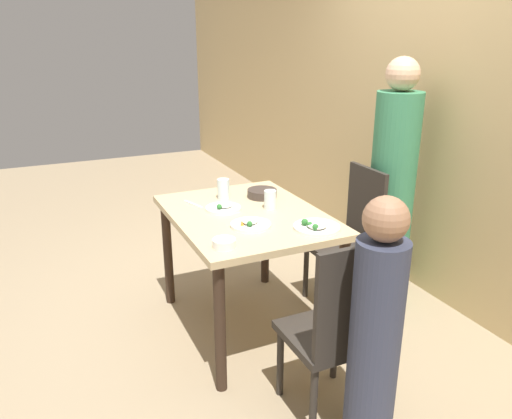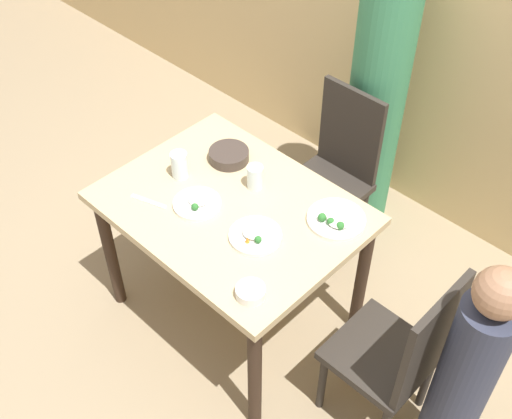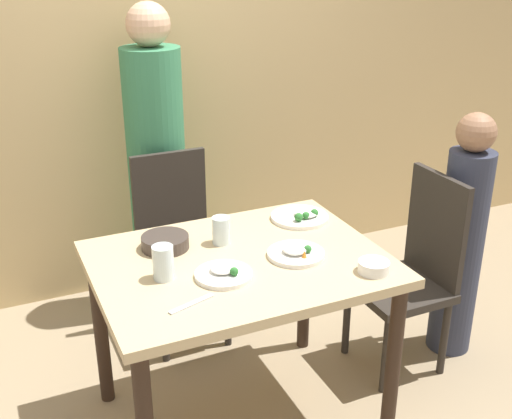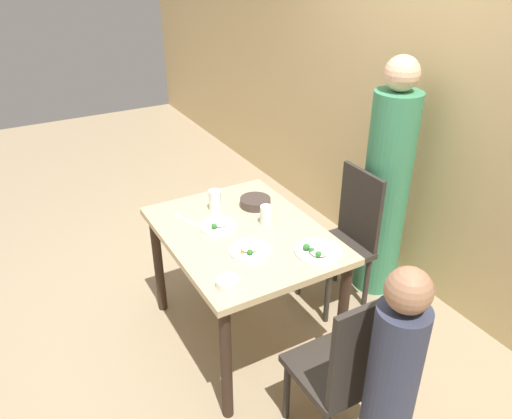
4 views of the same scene
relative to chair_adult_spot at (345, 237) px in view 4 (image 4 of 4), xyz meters
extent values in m
plane|color=#998466|center=(0.01, -0.77, -0.50)|extent=(10.00, 10.00, 0.00)
cube|color=tan|center=(0.01, 0.63, 0.85)|extent=(10.00, 0.06, 2.70)
cube|color=tan|center=(0.01, -0.77, 0.26)|extent=(1.12, 0.85, 0.04)
cylinder|color=#332319|center=(-0.49, -1.14, -0.13)|extent=(0.06, 0.06, 0.73)
cylinder|color=#332319|center=(0.51, -1.14, -0.13)|extent=(0.06, 0.06, 0.73)
cylinder|color=#332319|center=(-0.49, -0.41, -0.13)|extent=(0.06, 0.06, 0.73)
cylinder|color=#332319|center=(0.51, -0.41, -0.13)|extent=(0.06, 0.06, 0.73)
cube|color=#2D2823|center=(0.00, -0.08, -0.08)|extent=(0.40, 0.40, 0.04)
cube|color=#2D2823|center=(0.00, 0.11, 0.19)|extent=(0.38, 0.03, 0.52)
cylinder|color=#2D2823|center=(-0.17, -0.24, -0.30)|extent=(0.04, 0.04, 0.39)
cylinder|color=#2D2823|center=(0.17, -0.24, -0.30)|extent=(0.04, 0.04, 0.39)
cylinder|color=#2D2823|center=(-0.17, 0.09, -0.30)|extent=(0.04, 0.04, 0.39)
cylinder|color=#2D2823|center=(0.17, 0.09, -0.30)|extent=(0.04, 0.04, 0.39)
cube|color=#2D2823|center=(0.84, -0.71, -0.08)|extent=(0.40, 0.40, 0.04)
cube|color=#2D2823|center=(1.02, -0.71, 0.19)|extent=(0.03, 0.38, 0.52)
cylinder|color=#2D2823|center=(0.67, -0.55, -0.30)|extent=(0.04, 0.04, 0.39)
cylinder|color=#2D2823|center=(0.67, -0.88, -0.30)|extent=(0.04, 0.04, 0.39)
cylinder|color=#2D2823|center=(1.00, -0.55, -0.30)|extent=(0.04, 0.04, 0.39)
cylinder|color=#387F56|center=(0.00, 0.32, 0.22)|extent=(0.30, 0.30, 1.43)
sphere|color=#DBAD89|center=(0.00, 0.32, 1.04)|extent=(0.22, 0.22, 0.22)
cylinder|color=#33384C|center=(1.19, -0.71, 0.02)|extent=(0.21, 0.21, 1.04)
sphere|color=#9E7051|center=(1.19, -0.71, 0.63)|extent=(0.18, 0.18, 0.18)
cylinder|color=#3D332D|center=(-0.22, -0.56, 0.30)|extent=(0.19, 0.19, 0.05)
cylinder|color=#BC5123|center=(-0.22, -0.56, 0.33)|extent=(0.17, 0.17, 0.01)
cylinder|color=white|center=(-0.10, -0.88, 0.29)|extent=(0.21, 0.21, 0.02)
ellipsoid|color=white|center=(-0.10, -0.87, 0.31)|extent=(0.09, 0.09, 0.02)
sphere|color=#2D702D|center=(-0.07, -0.91, 0.31)|extent=(0.03, 0.03, 0.03)
cone|color=orange|center=(-0.08, -0.86, 0.31)|extent=(0.02, 0.02, 0.02)
cylinder|color=white|center=(0.22, -0.84, 0.29)|extent=(0.23, 0.23, 0.02)
ellipsoid|color=white|center=(0.22, -0.84, 0.31)|extent=(0.09, 0.09, 0.03)
cone|color=orange|center=(0.23, -0.90, 0.31)|extent=(0.02, 0.02, 0.03)
sphere|color=#2D702D|center=(0.26, -0.86, 0.31)|extent=(0.03, 0.03, 0.03)
cylinder|color=white|center=(0.41, -0.53, 0.29)|extent=(0.26, 0.26, 0.02)
ellipsoid|color=white|center=(0.43, -0.54, 0.31)|extent=(0.10, 0.10, 0.03)
sphere|color=#2D702D|center=(0.46, -0.57, 0.31)|extent=(0.04, 0.04, 0.04)
sphere|color=#2D702D|center=(0.41, -0.57, 0.31)|extent=(0.03, 0.03, 0.03)
sphere|color=#2D702D|center=(0.37, -0.58, 0.31)|extent=(0.04, 0.04, 0.04)
cylinder|color=white|center=(0.43, -1.08, 0.30)|extent=(0.12, 0.12, 0.04)
cylinder|color=white|center=(0.43, -1.08, 0.32)|extent=(0.10, 0.10, 0.01)
cylinder|color=silver|center=(-0.30, -0.80, 0.34)|extent=(0.08, 0.08, 0.13)
cylinder|color=silver|center=(0.00, -0.61, 0.33)|extent=(0.07, 0.07, 0.11)
cube|color=silver|center=(-0.27, -1.01, 0.28)|extent=(0.18, 0.07, 0.01)
camera|label=1|loc=(2.57, -1.88, 1.29)|focal=35.00mm
camera|label=2|loc=(1.51, -2.17, 2.24)|focal=45.00mm
camera|label=3|loc=(-0.85, -2.82, 1.43)|focal=45.00mm
camera|label=4|loc=(2.17, -1.91, 1.76)|focal=35.00mm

